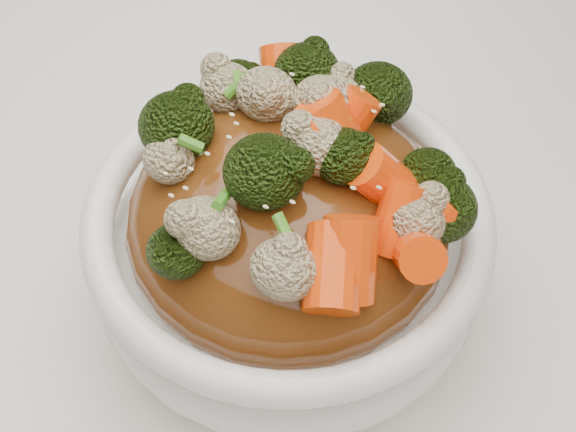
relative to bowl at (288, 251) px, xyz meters
The scene contains 8 objects.
tablecloth 0.07m from the bowl, 168.05° to the right, with size 1.20×0.80×0.04m, color white.
bowl is the anchor object (origin of this frame).
sauce_base 0.03m from the bowl, ahead, with size 0.18×0.18×0.10m, color #5C2E0F.
carrots 0.10m from the bowl, ahead, with size 0.18×0.18×0.05m, color #FF4808, non-canonical shape.
broccoli 0.09m from the bowl, ahead, with size 0.18×0.18×0.05m, color black, non-canonical shape.
cauliflower 0.09m from the bowl, ahead, with size 0.18×0.18×0.04m, color #C8B788, non-canonical shape.
scallions 0.10m from the bowl, ahead, with size 0.13×0.13×0.02m, color #40881F, non-canonical shape.
sesame_seeds 0.10m from the bowl, ahead, with size 0.16×0.16×0.01m, color beige, non-canonical shape.
Camera 1 is at (0.17, -0.22, 1.18)m, focal length 50.00 mm.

